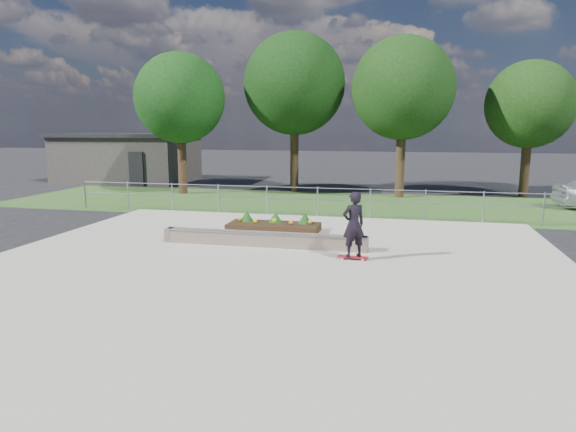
{
  "coord_description": "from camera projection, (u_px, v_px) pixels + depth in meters",
  "views": [
    {
      "loc": [
        3.17,
        -11.68,
        3.48
      ],
      "look_at": [
        0.2,
        1.5,
        1.1
      ],
      "focal_mm": 32.0,
      "sensor_mm": 36.0,
      "label": 1
    }
  ],
  "objects": [
    {
      "name": "tree_mid_right",
      "position": [
        403.0,
        89.0,
        24.41
      ],
      "size": [
        4.9,
        4.9,
        7.7
      ],
      "color": "#302013",
      "rests_on": "ground"
    },
    {
      "name": "building",
      "position": [
        127.0,
        157.0,
        32.58
      ],
      "size": [
        8.4,
        5.4,
        3.0
      ],
      "color": "#33302D",
      "rests_on": "ground"
    },
    {
      "name": "fence",
      "position": [
        317.0,
        198.0,
        19.59
      ],
      "size": [
        20.06,
        0.06,
        1.2
      ],
      "color": "gray",
      "rests_on": "ground"
    },
    {
      "name": "tree_far_left",
      "position": [
        180.0,
        98.0,
        25.9
      ],
      "size": [
        4.55,
        4.55,
        7.15
      ],
      "color": "#321E14",
      "rests_on": "ground"
    },
    {
      "name": "concrete_slab",
      "position": [
        267.0,
        269.0,
        12.51
      ],
      "size": [
        15.0,
        15.0,
        0.06
      ],
      "primitive_type": "cube",
      "color": "#ADA79A",
      "rests_on": "ground"
    },
    {
      "name": "tree_mid_left",
      "position": [
        295.0,
        84.0,
        26.5
      ],
      "size": [
        5.25,
        5.25,
        8.25
      ],
      "color": "black",
      "rests_on": "ground"
    },
    {
      "name": "tree_far_right",
      "position": [
        530.0,
        105.0,
        24.68
      ],
      "size": [
        4.2,
        4.2,
        6.6
      ],
      "color": "#322114",
      "rests_on": "ground"
    },
    {
      "name": "planter_bed",
      "position": [
        274.0,
        225.0,
        16.94
      ],
      "size": [
        3.0,
        1.2,
        0.61
      ],
      "color": "black",
      "rests_on": "concrete_slab"
    },
    {
      "name": "grass_verge",
      "position": [
        330.0,
        204.0,
        23.08
      ],
      "size": [
        30.0,
        8.0,
        0.02
      ],
      "primitive_type": "cube",
      "color": "#2F5421",
      "rests_on": "ground"
    },
    {
      "name": "ground",
      "position": [
        267.0,
        270.0,
        12.51
      ],
      "size": [
        120.0,
        120.0,
        0.0
      ],
      "primitive_type": "plane",
      "color": "black",
      "rests_on": "ground"
    },
    {
      "name": "skateboarder",
      "position": [
        354.0,
        225.0,
        13.13
      ],
      "size": [
        0.8,
        0.68,
        1.78
      ],
      "color": "silver",
      "rests_on": "concrete_slab"
    },
    {
      "name": "grind_ledge",
      "position": [
        263.0,
        239.0,
        14.76
      ],
      "size": [
        6.0,
        0.44,
        0.43
      ],
      "color": "brown",
      "rests_on": "concrete_slab"
    }
  ]
}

